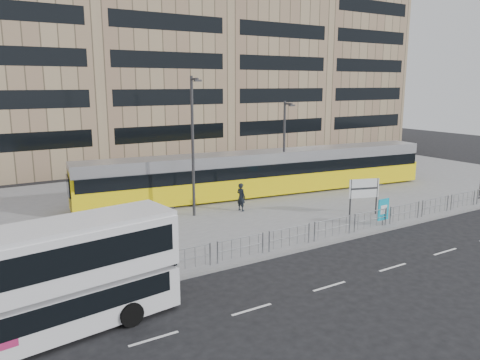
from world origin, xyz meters
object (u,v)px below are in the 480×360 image
station_sign (364,190)px  lamp_post_east (285,144)px  traffic_light_west (135,228)px  tram (264,173)px  double_decker_bus (34,281)px  ad_panel (383,210)px  pedestrian (241,197)px  lamp_post_west (193,142)px

station_sign → lamp_post_east: size_ratio=0.33×
traffic_light_west → tram: bearing=26.2°
double_decker_bus → traffic_light_west: bearing=31.1°
lamp_post_east → ad_panel: bearing=-88.0°
double_decker_bus → pedestrian: bearing=27.2°
pedestrian → lamp_post_west: bearing=65.6°
station_sign → lamp_post_east: lamp_post_east is taller
tram → pedestrian: tram is taller
tram → traffic_light_west: 16.32m
traffic_light_west → double_decker_bus: bearing=-149.5°
lamp_post_east → traffic_light_west: bearing=-150.8°
traffic_light_west → lamp_post_west: lamp_post_west is taller
ad_panel → pedestrian: size_ratio=0.86×
station_sign → lamp_post_west: 11.41m
double_decker_bus → lamp_post_east: 22.94m
tram → station_sign: 8.48m
lamp_post_east → station_sign: bearing=-81.7°
lamp_post_west → station_sign: bearing=-30.7°
station_sign → ad_panel: bearing=-89.2°
pedestrian → lamp_post_west: (-3.21, 0.56, 3.86)m
pedestrian → lamp_post_west: lamp_post_west is taller
lamp_post_east → double_decker_bus: bearing=-148.3°
lamp_post_west → ad_panel: bearing=-42.0°
double_decker_bus → ad_panel: 19.97m
station_sign → traffic_light_west: size_ratio=0.77×
pedestrian → lamp_post_east: size_ratio=0.27×
ad_panel → lamp_post_west: lamp_post_west is taller
tram → lamp_post_west: bearing=-152.9°
double_decker_bus → lamp_post_east: (19.44, 12.02, 1.96)m
pedestrian → lamp_post_east: bearing=-82.2°
traffic_light_west → lamp_post_west: bearing=38.6°
traffic_light_west → lamp_post_west: 9.49m
double_decker_bus → lamp_post_west: bearing=35.9°
double_decker_bus → ad_panel: bearing=-0.1°
double_decker_bus → lamp_post_west: lamp_post_west is taller
lamp_post_west → pedestrian: bearing=-9.9°
pedestrian → traffic_light_west: 11.23m
double_decker_bus → tram: 22.51m
tram → double_decker_bus: bearing=-137.2°
station_sign → traffic_light_west: (-15.65, -1.00, 0.32)m
traffic_light_west → lamp_post_west: (6.21, 6.59, 2.84)m
station_sign → double_decker_bus: bearing=-148.6°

